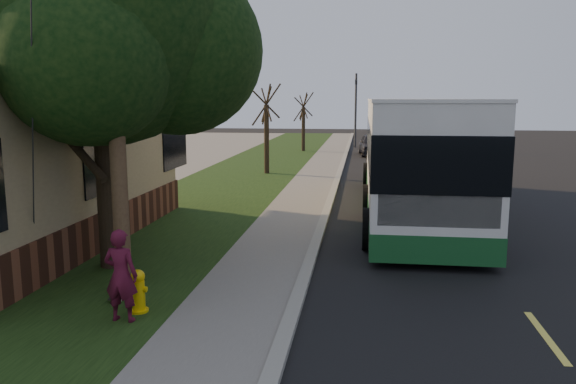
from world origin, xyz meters
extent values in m
plane|color=black|center=(0.00, 0.00, 0.00)|extent=(120.00, 120.00, 0.00)
cube|color=black|center=(4.00, 10.00, 0.01)|extent=(8.00, 80.00, 0.01)
cube|color=gray|center=(0.00, 10.00, 0.06)|extent=(0.25, 80.00, 0.12)
cube|color=slate|center=(-1.00, 10.00, 0.04)|extent=(2.00, 80.00, 0.08)
cube|color=black|center=(-4.50, 10.00, 0.04)|extent=(5.00, 80.00, 0.07)
cylinder|color=yellow|center=(-2.60, 0.00, 0.35)|extent=(0.22, 0.22, 0.55)
sphere|color=yellow|center=(-2.60, 0.00, 0.69)|extent=(0.24, 0.24, 0.24)
cylinder|color=yellow|center=(-2.60, 0.00, 0.47)|extent=(0.30, 0.10, 0.10)
cylinder|color=yellow|center=(-2.60, 0.00, 0.47)|extent=(0.10, 0.18, 0.10)
cylinder|color=yellow|center=(-2.60, 0.00, 0.09)|extent=(0.32, 0.32, 0.04)
cylinder|color=#473321|center=(-3.30, 1.00, 4.57)|extent=(0.30, 0.30, 9.00)
cylinder|color=#2D2D30|center=(-4.20, -0.10, 3.80)|extent=(2.52, 3.21, 7.60)
cylinder|color=black|center=(-4.20, 2.50, 2.07)|extent=(0.56, 0.56, 4.00)
sphere|color=black|center=(-4.20, 2.50, 5.27)|extent=(5.20, 5.20, 5.20)
sphere|color=black|center=(-2.80, 3.10, 4.67)|extent=(3.60, 3.60, 3.60)
sphere|color=black|center=(-5.40, 2.10, 4.97)|extent=(3.80, 3.80, 3.80)
sphere|color=black|center=(-3.90, 1.20, 4.37)|extent=(3.20, 3.20, 3.20)
sphere|color=black|center=(-4.80, 3.90, 5.67)|extent=(3.40, 3.40, 3.40)
cylinder|color=black|center=(-3.50, 18.00, 1.72)|extent=(0.24, 0.24, 3.30)
cylinder|color=black|center=(-3.50, 18.00, 3.37)|extent=(1.38, 0.57, 2.01)
cylinder|color=black|center=(-3.50, 18.00, 3.37)|extent=(0.74, 1.21, 1.58)
cylinder|color=black|center=(-3.50, 18.00, 3.37)|extent=(0.65, 1.05, 1.95)
cylinder|color=black|center=(-3.50, 18.00, 3.37)|extent=(1.28, 0.53, 1.33)
cylinder|color=black|center=(-3.50, 18.00, 3.37)|extent=(0.75, 1.21, 1.70)
cylinder|color=black|center=(-3.00, 30.00, 1.58)|extent=(0.24, 0.24, 3.03)
cylinder|color=black|center=(-3.00, 30.00, 3.10)|extent=(1.38, 0.57, 2.01)
cylinder|color=black|center=(-3.00, 30.00, 3.10)|extent=(0.74, 1.21, 1.58)
cylinder|color=black|center=(-3.00, 30.00, 3.10)|extent=(0.65, 1.05, 1.95)
cylinder|color=black|center=(-3.00, 30.00, 3.10)|extent=(1.28, 0.53, 1.33)
cylinder|color=black|center=(-3.00, 30.00, 3.10)|extent=(0.75, 1.21, 1.70)
cylinder|color=#2D2D30|center=(0.50, 34.00, 2.75)|extent=(0.16, 0.16, 5.50)
imported|color=black|center=(0.50, 34.00, 4.50)|extent=(0.18, 0.22, 1.10)
cube|color=silver|center=(2.71, 9.75, 2.07)|extent=(2.80, 13.43, 3.02)
cube|color=#164F23|center=(2.71, 9.75, 0.50)|extent=(2.82, 13.45, 0.62)
cube|color=black|center=(2.71, 9.75, 2.29)|extent=(2.84, 13.47, 1.23)
cube|color=black|center=(2.71, 3.06, 1.90)|extent=(2.50, 0.06, 1.79)
cube|color=yellow|center=(2.71, 3.07, 3.41)|extent=(1.79, 0.06, 0.39)
cube|color=#FFF2CC|center=(1.87, 3.05, 0.62)|extent=(0.28, 0.04, 0.17)
cube|color=#FFF2CC|center=(3.54, 3.05, 0.62)|extent=(0.28, 0.04, 0.17)
cube|color=silver|center=(2.71, 9.75, 3.60)|extent=(2.85, 13.48, 0.08)
cylinder|color=black|center=(1.31, 4.82, 0.51)|extent=(0.31, 1.03, 1.03)
cylinder|color=black|center=(4.10, 4.82, 0.51)|extent=(0.31, 1.03, 1.03)
cylinder|color=black|center=(1.31, 8.63, 0.51)|extent=(0.31, 1.03, 1.03)
cylinder|color=black|center=(4.10, 8.63, 0.51)|extent=(0.31, 1.03, 1.03)
cylinder|color=black|center=(1.31, 14.67, 0.51)|extent=(0.31, 1.03, 1.03)
cylinder|color=black|center=(4.10, 14.67, 0.51)|extent=(0.31, 1.03, 1.03)
imported|color=#4B0F23|center=(-2.71, -0.41, 0.84)|extent=(0.58, 0.40, 1.54)
cube|color=black|center=(-3.25, 0.73, 0.14)|extent=(0.35, 0.92, 0.02)
cylinder|color=silver|center=(-3.20, 0.41, 0.10)|extent=(0.21, 0.08, 0.06)
cylinder|color=silver|center=(-3.29, 1.04, 0.10)|extent=(0.21, 0.08, 0.06)
cube|color=#13321B|center=(-9.49, 8.88, 0.71)|extent=(1.93, 1.76, 1.34)
cube|color=#13321B|center=(-9.49, 8.88, 1.43)|extent=(2.01, 1.84, 0.09)
imported|color=black|center=(1.74, 28.21, 0.71)|extent=(1.97, 4.26, 1.41)
camera|label=1|loc=(1.13, -8.67, 3.65)|focal=35.00mm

